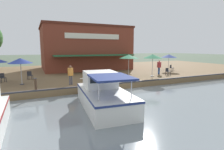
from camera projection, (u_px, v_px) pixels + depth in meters
ground_plane at (126, 90)px, 16.18m from camera, size 220.00×220.00×0.00m
quay_deck at (90, 72)px, 26.03m from camera, size 22.00×56.00×0.60m
quay_edge_fender at (125, 83)px, 16.17m from camera, size 0.20×50.40×0.10m
waterfront_restaurant at (85, 48)px, 27.98m from camera, size 10.88×13.06×6.54m
patio_umbrella_near_quay_edge at (20, 61)px, 15.22m from camera, size 2.04×2.04×2.40m
patio_umbrella_back_row at (169, 56)px, 25.03m from camera, size 2.22×2.22×2.41m
patio_umbrella_mid_patio_left at (129, 57)px, 19.72m from camera, size 2.23×2.23×2.52m
patio_umbrella_by_entrance at (153, 56)px, 19.84m from camera, size 2.18×2.18×2.59m
cafe_chair_back_row_seat at (2, 77)px, 16.64m from camera, size 0.59×0.59×0.85m
cafe_chair_far_corner_seat at (30, 75)px, 18.05m from camera, size 0.56×0.56×0.85m
cafe_chair_mid_patio at (168, 71)px, 21.20m from camera, size 0.45×0.45×0.85m
cafe_chair_under_first_umbrella at (171, 67)px, 25.36m from camera, size 0.56×0.56×0.85m
cafe_chair_beside_entrance at (90, 76)px, 17.10m from camera, size 0.58×0.58×0.85m
person_at_quay_edge at (70, 73)px, 15.37m from camera, size 0.48×0.48×1.70m
person_near_entrance at (159, 65)px, 21.73m from camera, size 0.50×0.50×1.77m
motorboat_mid_row at (101, 93)px, 11.53m from camera, size 6.89×3.12×2.21m
mooring_post at (36, 84)px, 13.21m from camera, size 0.22×0.22×0.96m
tree_upstream_bank at (107, 42)px, 34.41m from camera, size 5.19×4.95×7.04m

